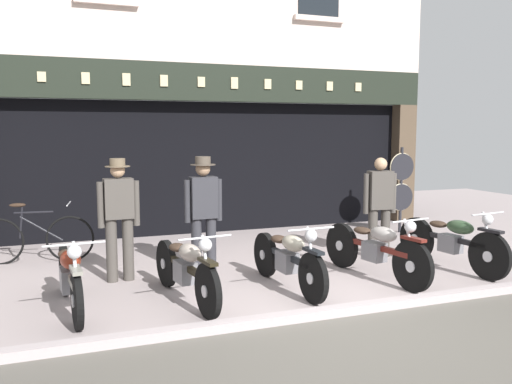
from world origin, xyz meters
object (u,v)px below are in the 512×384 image
object	(u,v)px
motorcycle_center_left	(186,268)
motorcycle_center	(288,258)
motorcycle_left	(70,275)
motorcycle_right	(452,240)
salesman_right	(380,203)
leaning_bicycle	(34,238)
tyre_sign_pole	(401,183)
advert_board_near	(122,146)
salesman_left	(119,214)
shopkeeper_center	(203,208)
motorcycle_center_right	(375,248)

from	to	relation	value
motorcycle_center_left	motorcycle_center	xyz separation A→B (m)	(1.35, 0.03, 0.00)
motorcycle_left	motorcycle_right	distance (m)	5.31
motorcycle_center_left	salesman_right	size ratio (longest dim) A/B	1.24
salesman_right	leaning_bicycle	world-z (taller)	salesman_right
motorcycle_center_left	motorcycle_right	world-z (taller)	motorcycle_right
salesman_right	tyre_sign_pole	bearing A→B (deg)	-126.14
advert_board_near	salesman_left	bearing A→B (deg)	-98.10
motorcycle_left	advert_board_near	world-z (taller)	advert_board_near
motorcycle_center_left	motorcycle_right	size ratio (longest dim) A/B	0.98
motorcycle_right	salesman_right	xyz separation A→B (m)	(-0.54, 1.07, 0.45)
salesman_left	tyre_sign_pole	bearing A→B (deg)	-167.01
shopkeeper_center	leaning_bicycle	distance (m)	2.78
motorcycle_center	advert_board_near	size ratio (longest dim) A/B	1.97
motorcycle_center_left	tyre_sign_pole	world-z (taller)	tyre_sign_pole
motorcycle_center_left	motorcycle_center	size ratio (longest dim) A/B	1.02
motorcycle_right	motorcycle_left	bearing A→B (deg)	-7.47
salesman_left	salesman_right	distance (m)	4.10
motorcycle_center_left	motorcycle_center	distance (m)	1.35
motorcycle_center_right	tyre_sign_pole	world-z (taller)	tyre_sign_pole
motorcycle_center_left	shopkeeper_center	size ratio (longest dim) A/B	1.19
motorcycle_center_left	salesman_left	bearing A→B (deg)	-69.52
motorcycle_center_left	shopkeeper_center	bearing A→B (deg)	-121.62
salesman_left	advert_board_near	bearing A→B (deg)	-100.85
shopkeeper_center	leaning_bicycle	size ratio (longest dim) A/B	0.95
motorcycle_left	motorcycle_right	xyz separation A→B (m)	(5.31, -0.05, 0.02)
salesman_left	motorcycle_right	bearing A→B (deg)	163.91
tyre_sign_pole	salesman_right	bearing A→B (deg)	-134.23
motorcycle_center	salesman_left	world-z (taller)	salesman_left
leaning_bicycle	motorcycle_left	bearing A→B (deg)	17.41
motorcycle_center_left	advert_board_near	size ratio (longest dim) A/B	2.02
motorcycle_right	leaning_bicycle	world-z (taller)	leaning_bicycle
leaning_bicycle	shopkeeper_center	bearing A→B (deg)	65.52
salesman_left	leaning_bicycle	distance (m)	1.96
salesman_right	tyre_sign_pole	size ratio (longest dim) A/B	0.94
motorcycle_center_right	shopkeeper_center	size ratio (longest dim) A/B	1.25
motorcycle_right	advert_board_near	bearing A→B (deg)	-51.64
shopkeeper_center	salesman_right	bearing A→B (deg)	176.19
motorcycle_left	advert_board_near	size ratio (longest dim) A/B	1.95
leaning_bicycle	tyre_sign_pole	bearing A→B (deg)	98.29
motorcycle_center_right	leaning_bicycle	world-z (taller)	leaning_bicycle
leaning_bicycle	motorcycle_center_left	bearing A→B (deg)	40.52
tyre_sign_pole	shopkeeper_center	bearing A→B (deg)	-161.14
motorcycle_center_left	motorcycle_left	bearing A→B (deg)	-13.34
motorcycle_center_left	salesman_right	world-z (taller)	salesman_right
motorcycle_center_left	salesman_right	distance (m)	3.69
motorcycle_right	advert_board_near	distance (m)	6.05
motorcycle_center	motorcycle_right	xyz separation A→B (m)	(2.66, 0.06, 0.02)
motorcycle_center_left	salesman_left	xyz separation A→B (m)	(-0.63, 1.19, 0.51)
motorcycle_center_right	leaning_bicycle	xyz separation A→B (m)	(-4.42, 2.66, -0.05)
advert_board_near	shopkeeper_center	bearing A→B (deg)	-75.75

